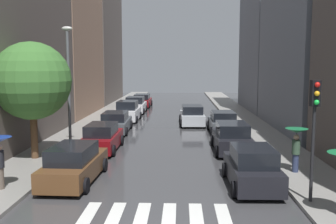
% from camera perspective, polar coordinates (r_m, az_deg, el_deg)
% --- Properties ---
extents(ground_plane, '(28.00, 72.00, 0.04)m').
position_cam_1_polar(ground_plane, '(33.47, 0.48, -1.61)').
color(ground_plane, '#3A3A3C').
extents(sidewalk_left, '(3.00, 72.00, 0.15)m').
position_cam_1_polar(sidewalk_left, '(34.24, -10.46, -1.37)').
color(sidewalk_left, gray).
rests_on(sidewalk_left, ground).
extents(sidewalk_right, '(3.00, 72.00, 0.15)m').
position_cam_1_polar(sidewalk_right, '(33.92, 11.53, -1.47)').
color(sidewalk_right, gray).
rests_on(sidewalk_right, ground).
extents(crosswalk_stripes, '(4.95, 2.20, 0.01)m').
position_cam_1_polar(crosswalk_stripes, '(13.32, -1.84, -14.92)').
color(crosswalk_stripes, silver).
rests_on(crosswalk_stripes, ground).
extents(building_left_mid, '(6.00, 12.16, 15.96)m').
position_cam_1_polar(building_left_mid, '(39.80, -15.67, 11.04)').
color(building_left_mid, '#8C6B56').
rests_on(building_left_mid, ground).
extents(building_left_far, '(6.00, 13.89, 16.31)m').
position_cam_1_polar(building_left_far, '(52.85, -11.20, 10.29)').
color(building_left_far, '#564C47').
rests_on(building_left_far, ground).
extents(building_right_mid, '(6.00, 13.30, 11.18)m').
position_cam_1_polar(building_right_mid, '(31.23, 21.12, 7.64)').
color(building_right_mid, slate).
rests_on(building_right_mid, ground).
extents(building_right_far, '(6.00, 12.26, 15.85)m').
position_cam_1_polar(building_right_far, '(43.88, 15.59, 10.57)').
color(building_right_far, slate).
rests_on(building_right_far, ground).
extents(parked_car_left_nearest, '(2.14, 4.82, 1.62)m').
position_cam_1_polar(parked_car_left_nearest, '(17.09, -13.65, -7.49)').
color(parked_car_left_nearest, brown).
rests_on(parked_car_left_nearest, ground).
extents(parked_car_left_second, '(2.00, 4.48, 1.60)m').
position_cam_1_polar(parked_car_left_second, '(22.82, -9.69, -3.79)').
color(parked_car_left_second, maroon).
rests_on(parked_car_left_second, ground).
extents(parked_car_left_third, '(2.19, 4.80, 1.53)m').
position_cam_1_polar(parked_car_left_third, '(28.87, -7.73, -1.56)').
color(parked_car_left_third, '#474C51').
rests_on(parked_car_left_third, ground).
extents(parked_car_left_fourth, '(2.12, 4.35, 1.81)m').
position_cam_1_polar(parked_car_left_fourth, '(34.59, -5.94, 0.06)').
color(parked_car_left_fourth, silver).
rests_on(parked_car_left_fourth, ground).
extents(parked_car_left_fifth, '(2.17, 4.22, 1.71)m').
position_cam_1_polar(parked_car_left_fifth, '(40.31, -4.81, 0.99)').
color(parked_car_left_fifth, silver).
rests_on(parked_car_left_fifth, ground).
extents(parked_car_left_sixth, '(2.16, 4.68, 1.54)m').
position_cam_1_polar(parked_car_left_sixth, '(45.95, -3.82, 1.65)').
color(parked_car_left_sixth, maroon).
rests_on(parked_car_left_sixth, ground).
extents(parked_car_right_nearest, '(2.07, 4.20, 1.69)m').
position_cam_1_polar(parked_car_right_nearest, '(16.28, 12.28, -8.09)').
color(parked_car_right_nearest, black).
rests_on(parked_car_right_nearest, ground).
extents(parked_car_right_second, '(2.12, 4.62, 1.69)m').
position_cam_1_polar(parked_car_right_second, '(22.58, 9.37, -3.80)').
color(parked_car_right_second, black).
rests_on(parked_car_right_second, ground).
extents(parked_car_right_third, '(2.13, 4.29, 1.58)m').
position_cam_1_polar(parked_car_right_third, '(28.74, 8.07, -1.56)').
color(parked_car_right_third, '#474C51').
rests_on(parked_car_right_third, ground).
extents(car_midroad, '(2.18, 4.72, 1.63)m').
position_cam_1_polar(car_midroad, '(32.27, 3.56, -0.54)').
color(car_midroad, '#B2B7BF').
rests_on(car_midroad, ground).
extents(pedestrian_near_tree, '(1.01, 1.01, 1.99)m').
position_cam_1_polar(pedestrian_near_tree, '(18.32, 18.37, -4.01)').
color(pedestrian_near_tree, navy).
rests_on(pedestrian_near_tree, sidewalk_right).
extents(street_tree_left, '(3.98, 3.98, 6.00)m').
position_cam_1_polar(street_tree_left, '(20.92, -19.41, 4.32)').
color(street_tree_left, '#513823').
rests_on(street_tree_left, sidewalk_left).
extents(traffic_light_right_corner, '(0.30, 0.42, 4.30)m').
position_cam_1_polar(traffic_light_right_corner, '(14.30, 20.77, -0.25)').
color(traffic_light_right_corner, black).
rests_on(traffic_light_right_corner, sidewalk_right).
extents(lamp_post_left, '(0.60, 0.28, 6.95)m').
position_cam_1_polar(lamp_post_left, '(22.69, -14.45, 4.69)').
color(lamp_post_left, '#595B60').
rests_on(lamp_post_left, sidewalk_left).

